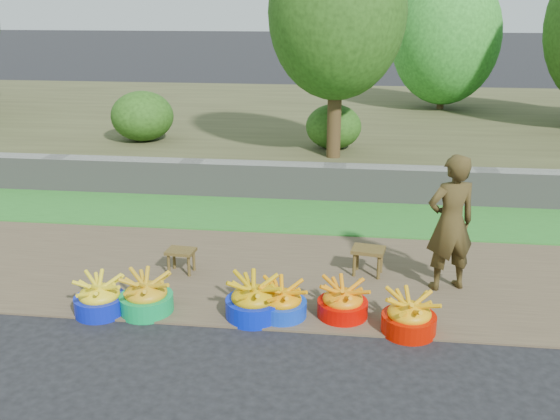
# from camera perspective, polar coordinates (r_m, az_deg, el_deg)

# --- Properties ---
(ground_plane) EXTENTS (120.00, 120.00, 0.00)m
(ground_plane) POSITION_cam_1_polar(r_m,az_deg,el_deg) (5.85, 3.26, -11.25)
(ground_plane) COLOR black
(ground_plane) RESTS_ON ground
(dirt_shoulder) EXTENTS (80.00, 2.50, 0.02)m
(dirt_shoulder) POSITION_cam_1_polar(r_m,az_deg,el_deg) (6.96, 3.99, -6.08)
(dirt_shoulder) COLOR brown
(dirt_shoulder) RESTS_ON ground
(grass_verge) EXTENTS (80.00, 1.50, 0.04)m
(grass_verge) POSITION_cam_1_polar(r_m,az_deg,el_deg) (8.81, 4.74, -0.62)
(grass_verge) COLOR #2B7927
(grass_verge) RESTS_ON ground
(retaining_wall) EXTENTS (80.00, 0.35, 0.55)m
(retaining_wall) POSITION_cam_1_polar(r_m,az_deg,el_deg) (9.54, 5.01, 2.49)
(retaining_wall) COLOR slate
(retaining_wall) RESTS_ON ground
(earth_bank) EXTENTS (80.00, 10.00, 0.50)m
(earth_bank) POSITION_cam_1_polar(r_m,az_deg,el_deg) (14.32, 5.81, 7.78)
(earth_bank) COLOR #474829
(earth_bank) RESTS_ON ground
(basin_a) EXTENTS (0.50, 0.50, 0.37)m
(basin_a) POSITION_cam_1_polar(r_m,az_deg,el_deg) (6.37, -16.17, -7.70)
(basin_a) COLOR #0A1BB3
(basin_a) RESTS_ON ground
(basin_b) EXTENTS (0.52, 0.52, 0.39)m
(basin_b) POSITION_cam_1_polar(r_m,az_deg,el_deg) (6.27, -12.14, -7.70)
(basin_b) COLOR #089446
(basin_b) RESTS_ON ground
(basin_c) EXTENTS (0.54, 0.54, 0.41)m
(basin_c) POSITION_cam_1_polar(r_m,az_deg,el_deg) (6.04, -2.42, -8.26)
(basin_c) COLOR #051DC0
(basin_c) RESTS_ON ground
(basin_d) EXTENTS (0.48, 0.48, 0.36)m
(basin_d) POSITION_cam_1_polar(r_m,az_deg,el_deg) (6.05, 0.17, -8.43)
(basin_d) COLOR #0E38C3
(basin_d) RESTS_ON ground
(basin_e) EXTENTS (0.49, 0.49, 0.36)m
(basin_e) POSITION_cam_1_polar(r_m,az_deg,el_deg) (6.07, 5.75, -8.37)
(basin_e) COLOR #BF0600
(basin_e) RESTS_ON ground
(basin_f) EXTENTS (0.50, 0.50, 0.37)m
(basin_f) POSITION_cam_1_polar(r_m,az_deg,el_deg) (5.90, 11.72, -9.49)
(basin_f) COLOR #B40F00
(basin_f) RESTS_ON ground
(stool_left) EXTENTS (0.33, 0.26, 0.27)m
(stool_left) POSITION_cam_1_polar(r_m,az_deg,el_deg) (7.02, -9.05, -4.03)
(stool_left) COLOR #4F3E1A
(stool_left) RESTS_ON dirt_shoulder
(stool_right) EXTENTS (0.39, 0.32, 0.31)m
(stool_right) POSITION_cam_1_polar(r_m,az_deg,el_deg) (6.94, 8.07, -3.97)
(stool_right) COLOR #4F3E1A
(stool_right) RESTS_ON dirt_shoulder
(vendor_woman) EXTENTS (0.62, 0.51, 1.45)m
(vendor_woman) POSITION_cam_1_polar(r_m,az_deg,el_deg) (6.62, 15.33, -1.16)
(vendor_woman) COLOR black
(vendor_woman) RESTS_ON dirt_shoulder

